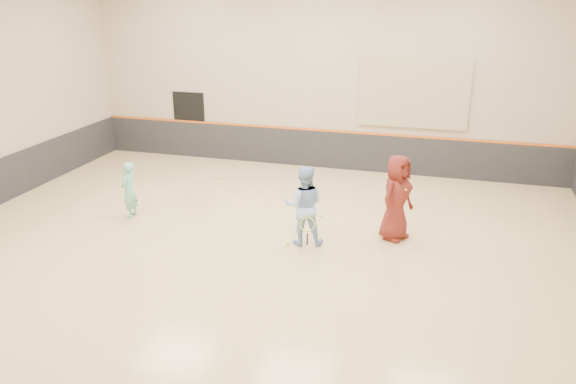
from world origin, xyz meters
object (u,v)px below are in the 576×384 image
(young_man, at_px, (397,198))
(spare_racket, at_px, (220,178))
(girl, at_px, (129,190))
(instructor, at_px, (304,206))

(young_man, distance_m, spare_racket, 6.18)
(girl, height_order, spare_racket, girl)
(instructor, bearing_deg, spare_racket, -58.90)
(instructor, distance_m, spare_racket, 5.11)
(young_man, relative_size, spare_racket, 3.01)
(spare_racket, bearing_deg, young_man, -26.92)
(instructor, height_order, young_man, young_man)
(instructor, bearing_deg, young_man, -169.51)
(girl, xyz_separation_m, instructor, (4.57, -0.32, 0.20))
(young_man, bearing_deg, instructor, 142.08)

